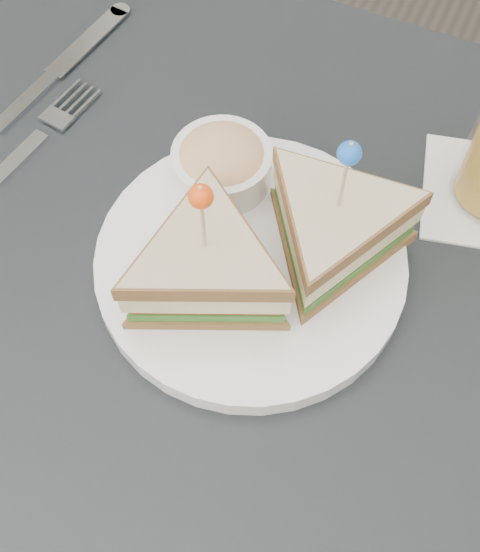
% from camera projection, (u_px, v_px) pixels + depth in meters
% --- Properties ---
extents(ground_plane, '(3.50, 3.50, 0.00)m').
position_uv_depth(ground_plane, '(233.00, 503.00, 1.22)').
color(ground_plane, '#3F3833').
extents(table, '(0.80, 0.80, 0.75)m').
position_uv_depth(table, '(226.00, 348.00, 0.64)').
color(table, black).
rests_on(table, ground).
extents(plate_meal, '(0.31, 0.29, 0.16)m').
position_uv_depth(plate_meal, '(261.00, 242.00, 0.56)').
color(plate_meal, white).
rests_on(plate_meal, table).
extents(cutlery_fork, '(0.05, 0.21, 0.01)m').
position_uv_depth(cutlery_fork, '(29.00, 147.00, 0.66)').
color(cutlery_fork, white).
rests_on(cutlery_fork, table).
extents(cutlery_knife, '(0.05, 0.21, 0.01)m').
position_uv_depth(cutlery_knife, '(59.00, 70.00, 0.71)').
color(cutlery_knife, silver).
rests_on(cutlery_knife, table).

